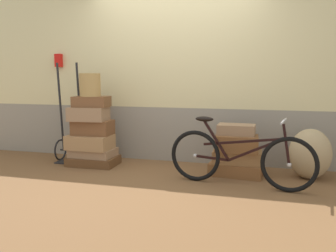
{
  "coord_description": "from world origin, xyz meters",
  "views": [
    {
      "loc": [
        1.29,
        -4.33,
        1.27
      ],
      "look_at": [
        0.06,
        0.12,
        0.62
      ],
      "focal_mm": 38.48,
      "sensor_mm": 36.0,
      "label": 1
    }
  ],
  "objects_px": {
    "suitcase_3": "(93,127)",
    "wicker_basket": "(90,85)",
    "suitcase_7": "(237,157)",
    "suitcase_8": "(237,143)",
    "bicycle": "(239,158)",
    "suitcase_6": "(236,169)",
    "suitcase_0": "(93,161)",
    "suitcase_4": "(89,114)",
    "suitcase_5": "(92,102)",
    "luggage_trolley": "(71,140)",
    "suitcase_9": "(236,130)",
    "suitcase_1": "(93,152)",
    "suitcase_2": "(90,142)",
    "burlap_sack": "(310,154)"
  },
  "relations": [
    {
      "from": "suitcase_8",
      "to": "luggage_trolley",
      "type": "distance_m",
      "value": 2.44
    },
    {
      "from": "suitcase_2",
      "to": "suitcase_8",
      "type": "distance_m",
      "value": 2.05
    },
    {
      "from": "suitcase_9",
      "to": "suitcase_5",
      "type": "bearing_deg",
      "value": -178.71
    },
    {
      "from": "suitcase_0",
      "to": "suitcase_9",
      "type": "relative_size",
      "value": 1.46
    },
    {
      "from": "suitcase_6",
      "to": "bicycle",
      "type": "height_order",
      "value": "bicycle"
    },
    {
      "from": "suitcase_3",
      "to": "wicker_basket",
      "type": "distance_m",
      "value": 0.6
    },
    {
      "from": "suitcase_5",
      "to": "luggage_trolley",
      "type": "bearing_deg",
      "value": 160.97
    },
    {
      "from": "suitcase_5",
      "to": "suitcase_6",
      "type": "distance_m",
      "value": 2.19
    },
    {
      "from": "luggage_trolley",
      "to": "burlap_sack",
      "type": "height_order",
      "value": "luggage_trolley"
    },
    {
      "from": "suitcase_0",
      "to": "suitcase_4",
      "type": "xyz_separation_m",
      "value": [
        -0.04,
        -0.02,
        0.68
      ]
    },
    {
      "from": "wicker_basket",
      "to": "suitcase_3",
      "type": "bearing_deg",
      "value": 67.71
    },
    {
      "from": "suitcase_9",
      "to": "wicker_basket",
      "type": "relative_size",
      "value": 1.45
    },
    {
      "from": "suitcase_7",
      "to": "suitcase_6",
      "type": "bearing_deg",
      "value": -176.65
    },
    {
      "from": "suitcase_7",
      "to": "luggage_trolley",
      "type": "relative_size",
      "value": 0.42
    },
    {
      "from": "suitcase_2",
      "to": "suitcase_9",
      "type": "distance_m",
      "value": 2.05
    },
    {
      "from": "suitcase_6",
      "to": "suitcase_7",
      "type": "height_order",
      "value": "suitcase_7"
    },
    {
      "from": "suitcase_8",
      "to": "suitcase_6",
      "type": "bearing_deg",
      "value": 87.62
    },
    {
      "from": "suitcase_6",
      "to": "wicker_basket",
      "type": "distance_m",
      "value": 2.29
    },
    {
      "from": "suitcase_6",
      "to": "suitcase_9",
      "type": "bearing_deg",
      "value": 158.54
    },
    {
      "from": "suitcase_1",
      "to": "burlap_sack",
      "type": "relative_size",
      "value": 0.97
    },
    {
      "from": "suitcase_0",
      "to": "suitcase_2",
      "type": "height_order",
      "value": "suitcase_2"
    },
    {
      "from": "suitcase_8",
      "to": "luggage_trolley",
      "type": "height_order",
      "value": "luggage_trolley"
    },
    {
      "from": "suitcase_4",
      "to": "suitcase_8",
      "type": "bearing_deg",
      "value": -6.12
    },
    {
      "from": "suitcase_9",
      "to": "burlap_sack",
      "type": "height_order",
      "value": "suitcase_9"
    },
    {
      "from": "suitcase_3",
      "to": "wicker_basket",
      "type": "relative_size",
      "value": 1.69
    },
    {
      "from": "suitcase_0",
      "to": "suitcase_9",
      "type": "bearing_deg",
      "value": -0.75
    },
    {
      "from": "suitcase_2",
      "to": "burlap_sack",
      "type": "relative_size",
      "value": 0.98
    },
    {
      "from": "suitcase_8",
      "to": "suitcase_9",
      "type": "relative_size",
      "value": 1.13
    },
    {
      "from": "suitcase_5",
      "to": "luggage_trolley",
      "type": "distance_m",
      "value": 0.72
    },
    {
      "from": "suitcase_1",
      "to": "suitcase_6",
      "type": "relative_size",
      "value": 0.92
    },
    {
      "from": "suitcase_6",
      "to": "suitcase_7",
      "type": "relative_size",
      "value": 1.08
    },
    {
      "from": "suitcase_1",
      "to": "suitcase_4",
      "type": "height_order",
      "value": "suitcase_4"
    },
    {
      "from": "suitcase_0",
      "to": "suitcase_2",
      "type": "xyz_separation_m",
      "value": [
        -0.03,
        -0.02,
        0.27
      ]
    },
    {
      "from": "suitcase_0",
      "to": "bicycle",
      "type": "relative_size",
      "value": 0.4
    },
    {
      "from": "suitcase_3",
      "to": "suitcase_7",
      "type": "xyz_separation_m",
      "value": [
        2.03,
        -0.0,
        -0.3
      ]
    },
    {
      "from": "suitcase_0",
      "to": "wicker_basket",
      "type": "relative_size",
      "value": 2.12
    },
    {
      "from": "bicycle",
      "to": "suitcase_8",
      "type": "bearing_deg",
      "value": 98.68
    },
    {
      "from": "suitcase_8",
      "to": "wicker_basket",
      "type": "distance_m",
      "value": 2.15
    },
    {
      "from": "suitcase_4",
      "to": "suitcase_7",
      "type": "relative_size",
      "value": 0.84
    },
    {
      "from": "suitcase_6",
      "to": "suitcase_8",
      "type": "bearing_deg",
      "value": -84.28
    },
    {
      "from": "suitcase_2",
      "to": "suitcase_3",
      "type": "xyz_separation_m",
      "value": [
        0.03,
        0.04,
        0.2
      ]
    },
    {
      "from": "suitcase_7",
      "to": "wicker_basket",
      "type": "height_order",
      "value": "wicker_basket"
    },
    {
      "from": "luggage_trolley",
      "to": "burlap_sack",
      "type": "xyz_separation_m",
      "value": [
        3.32,
        -0.02,
        -0.01
      ]
    },
    {
      "from": "suitcase_1",
      "to": "suitcase_9",
      "type": "bearing_deg",
      "value": 1.13
    },
    {
      "from": "suitcase_8",
      "to": "wicker_basket",
      "type": "bearing_deg",
      "value": 176.55
    },
    {
      "from": "suitcase_8",
      "to": "bicycle",
      "type": "distance_m",
      "value": 0.43
    },
    {
      "from": "suitcase_9",
      "to": "suitcase_1",
      "type": "bearing_deg",
      "value": -178.69
    },
    {
      "from": "suitcase_0",
      "to": "burlap_sack",
      "type": "height_order",
      "value": "burlap_sack"
    },
    {
      "from": "suitcase_0",
      "to": "suitcase_4",
      "type": "relative_size",
      "value": 1.33
    },
    {
      "from": "suitcase_7",
      "to": "suitcase_5",
      "type": "bearing_deg",
      "value": 179.19
    }
  ]
}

